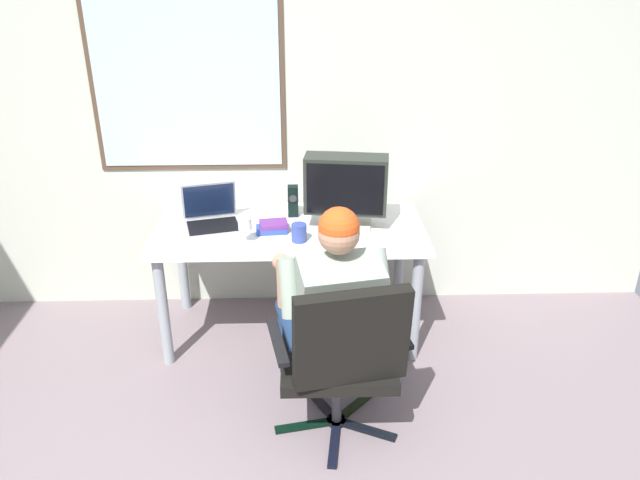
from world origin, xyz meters
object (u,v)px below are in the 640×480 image
(person_seated, at_px, (331,304))
(desk, at_px, (290,241))
(laptop, at_px, (211,215))
(coffee_mug, at_px, (299,233))
(crt_monitor, at_px, (346,186))
(wine_glass, at_px, (245,225))
(book_stack, at_px, (272,227))
(desk_speaker, at_px, (293,201))
(office_chair, at_px, (343,352))

(person_seated, bearing_deg, desk, 107.15)
(person_seated, xyz_separation_m, laptop, (-0.67, 0.73, 0.18))
(coffee_mug, bearing_deg, desk, 106.10)
(crt_monitor, distance_m, coffee_mug, 0.39)
(wine_glass, relative_size, coffee_mug, 1.46)
(crt_monitor, relative_size, book_stack, 2.54)
(desk, xyz_separation_m, desk_speaker, (0.02, 0.17, 0.19))
(office_chair, height_order, crt_monitor, crt_monitor)
(laptop, bearing_deg, desk_speaker, 14.31)
(crt_monitor, distance_m, book_stack, 0.48)
(desk, relative_size, coffee_mug, 15.46)
(office_chair, distance_m, wine_glass, 0.95)
(person_seated, relative_size, laptop, 3.12)
(office_chair, bearing_deg, book_stack, 111.73)
(desk, height_order, book_stack, book_stack)
(person_seated, distance_m, crt_monitor, 0.79)
(desk, relative_size, desk_speaker, 8.27)
(desk, distance_m, book_stack, 0.17)
(wine_glass, height_order, coffee_mug, wine_glass)
(office_chair, relative_size, person_seated, 0.77)
(crt_monitor, height_order, wine_glass, crt_monitor)
(person_seated, distance_m, wine_glass, 0.70)
(coffee_mug, bearing_deg, book_stack, 139.08)
(person_seated, bearing_deg, book_stack, 116.35)
(person_seated, relative_size, coffee_mug, 11.54)
(desk, bearing_deg, laptop, 174.56)
(desk, relative_size, person_seated, 1.34)
(laptop, bearing_deg, desk, -5.44)
(office_chair, xyz_separation_m, laptop, (-0.72, 1.00, 0.28))
(desk, relative_size, book_stack, 8.16)
(desk_speaker, height_order, book_stack, desk_speaker)
(person_seated, bearing_deg, coffee_mug, 107.58)
(wine_glass, distance_m, book_stack, 0.22)
(desk, xyz_separation_m, book_stack, (-0.10, -0.07, 0.13))
(desk, xyz_separation_m, laptop, (-0.46, 0.04, 0.16))
(desk, bearing_deg, wine_glass, -138.68)
(laptop, distance_m, book_stack, 0.38)
(laptop, height_order, book_stack, laptop)
(office_chair, relative_size, wine_glass, 6.11)
(desk, height_order, crt_monitor, crt_monitor)
(office_chair, xyz_separation_m, book_stack, (-0.35, 0.89, 0.24))
(office_chair, height_order, book_stack, office_chair)
(office_chair, distance_m, coffee_mug, 0.83)
(coffee_mug, bearing_deg, laptop, 154.76)
(desk, bearing_deg, coffee_mug, -73.90)
(person_seated, height_order, book_stack, person_seated)
(desk_speaker, distance_m, book_stack, 0.27)
(office_chair, height_order, laptop, laptop)
(person_seated, distance_m, book_stack, 0.71)
(desk, xyz_separation_m, office_chair, (0.26, -0.96, -0.12))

